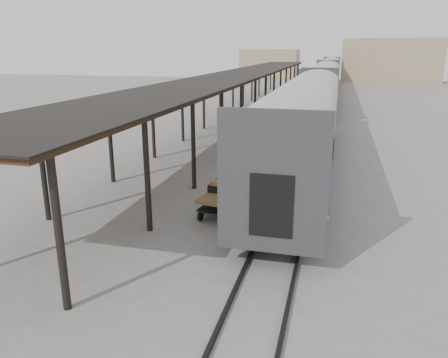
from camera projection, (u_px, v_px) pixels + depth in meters
name	position (u px, v px, depth m)	size (l,w,h in m)	color
ground	(203.00, 214.00, 16.95)	(160.00, 160.00, 0.00)	slate
train	(324.00, 82.00, 46.76)	(3.45, 76.01, 4.01)	silver
canopy	(245.00, 74.00, 38.87)	(4.90, 64.30, 4.15)	#422B19
rails	(322.00, 107.00, 47.70)	(1.54, 150.00, 0.12)	black
building_far	(389.00, 60.00, 84.80)	(18.00, 10.00, 8.00)	tan
building_left	(270.00, 64.00, 94.53)	(12.00, 8.00, 6.00)	tan
baggage_cart	(223.00, 198.00, 16.71)	(1.65, 2.58, 0.86)	brown
suitcase_stack	(224.00, 185.00, 16.93)	(1.34, 1.08, 0.58)	#3D3D40
luggage_tug	(248.00, 129.00, 30.96)	(1.52, 1.87, 1.43)	maroon
porter	(226.00, 176.00, 15.73)	(0.64, 0.42, 1.75)	navy
pedestrian	(244.00, 121.00, 33.65)	(0.90, 0.37, 1.53)	black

